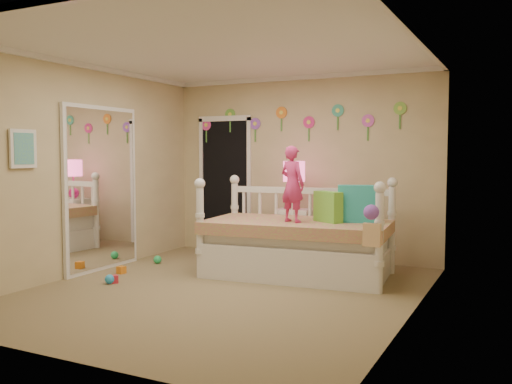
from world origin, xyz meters
The scene contains 18 objects.
floor centered at (0.00, 0.00, 0.00)m, with size 4.00×4.50×0.01m, color #7F684C.
ceiling centered at (0.00, 0.00, 2.60)m, with size 4.00×4.50×0.01m, color white.
back_wall centered at (0.00, 2.25, 1.30)m, with size 4.00×0.01×2.60m, color tan.
left_wall centered at (-2.00, 0.00, 1.30)m, with size 0.01×4.50×2.60m, color tan.
right_wall centered at (2.00, 0.00, 1.30)m, with size 0.01×4.50×2.60m, color tan.
crown_molding centered at (0.00, 0.00, 2.57)m, with size 4.00×4.50×0.06m, color white, non-canonical shape.
daybed centered at (0.42, 1.09, 0.61)m, with size 2.25×1.21×1.22m, color white, non-canonical shape.
pillow_turquoise centered at (1.12, 1.24, 0.90)m, with size 0.44×0.16×0.44m, color teal.
pillow_lime centered at (0.80, 1.12, 0.86)m, with size 0.39×0.14×0.37m, color #72CB3E.
child centered at (0.42, 0.92, 1.13)m, with size 0.33×0.22×0.91m, color #DF327B.
nightstand centered at (0.08, 1.81, 0.37)m, with size 0.44×0.34×0.74m, color white.
table_lamp centered at (0.08, 1.81, 1.17)m, with size 0.30×0.30×0.65m.
closet_doorway centered at (-1.25, 2.23, 1.03)m, with size 0.90×0.04×2.07m, color black.
flower_decals centered at (-0.09, 2.24, 1.94)m, with size 3.40×0.02×0.50m, color #B2668C, non-canonical shape.
mirror_closet centered at (-1.96, 0.30, 1.05)m, with size 0.07×1.30×2.10m, color white.
wall_picture centered at (-1.97, -0.90, 1.55)m, with size 0.05×0.34×0.42m, color white.
hanging_bag centered at (1.50, 0.44, 0.74)m, with size 0.20×0.16×0.36m, color beige, non-canonical shape.
toy_scatter centered at (-1.63, 0.35, 0.06)m, with size 0.80×1.30×0.11m, color #996666, non-canonical shape.
Camera 1 is at (2.95, -5.13, 1.50)m, focal length 38.72 mm.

